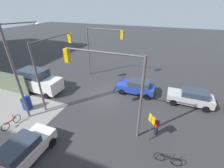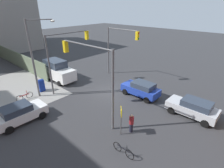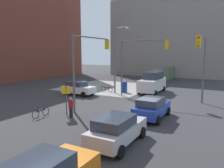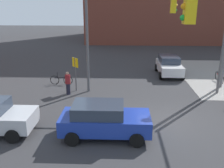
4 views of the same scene
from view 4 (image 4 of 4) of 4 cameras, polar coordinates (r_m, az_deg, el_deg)
The scene contains 8 objects.
ground_plane at distance 13.69m, azimuth 11.30°, elevation -8.13°, with size 120.00×120.00×0.00m, color #333335.
traffic_signal_nw_corner at distance 16.70m, azimuth 2.14°, elevation 13.51°, with size 5.90×0.36×6.50m.
warning_sign_two_way at distance 17.58m, azimuth -8.37°, elevation 3.58°, with size 0.48×0.48×2.40m.
coupe_blue at distance 11.61m, azimuth -1.92°, elevation -8.10°, with size 4.12×2.02×1.62m.
sedan_white at distance 22.18m, azimuth 12.91°, elevation 4.17°, with size 2.02×3.98×1.62m.
pedestrian_crossing at distance 17.14m, azimuth -10.04°, elevation 0.28°, with size 0.36×0.36×1.60m.
bicycle_leaning_on_fence at distance 21.58m, azimuth 23.31°, elevation 1.41°, with size 0.05×1.75×0.97m.
bicycle_at_crosswalk at distance 19.55m, azimuth -11.51°, elevation 0.93°, with size 1.75×0.05×0.97m.
Camera 4 is at (-2.17, -12.15, 5.92)m, focal length 40.00 mm.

